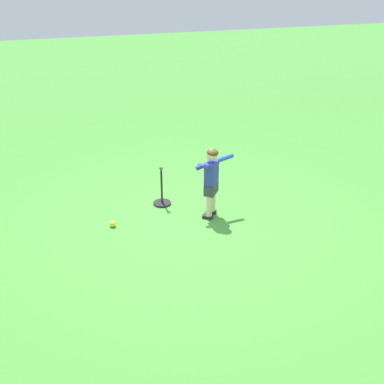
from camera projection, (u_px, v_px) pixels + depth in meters
name	position (u px, v px, depth m)	size (l,w,h in m)	color
ground_plane	(194.00, 221.00, 7.12)	(40.00, 40.00, 0.00)	#479338
child_batter	(211.00, 176.00, 7.00)	(0.35, 0.63, 1.08)	#232328
play_ball_near_batter	(113.00, 224.00, 6.95)	(0.09, 0.09, 0.09)	yellow
batting_tee	(162.00, 198.00, 7.58)	(0.28, 0.28, 0.62)	black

